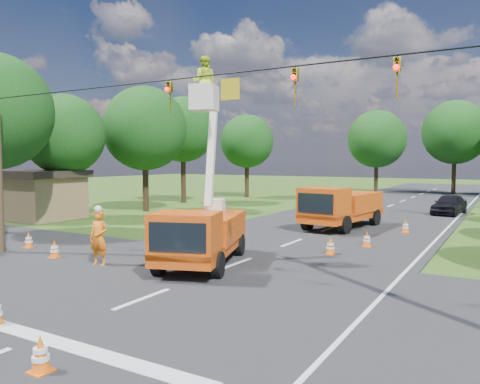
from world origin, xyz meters
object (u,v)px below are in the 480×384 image
Objects in this scene: traffic_cone_6 at (29,240)px; tree_left_e at (183,130)px; shed at (38,194)px; traffic_cone_7 at (406,226)px; tree_left_c at (64,135)px; bucket_truck at (202,221)px; tree_left_d at (145,129)px; traffic_cone_4 at (54,249)px; tree_left_f at (247,141)px; tree_far_a at (377,139)px; traffic_cone_1 at (41,354)px; traffic_cone_8 at (330,246)px; traffic_cone_3 at (367,239)px; ground_worker at (99,238)px; tree_far_b at (455,132)px; second_truck at (340,207)px; distant_car at (449,204)px; traffic_cone_2 at (331,246)px.

tree_left_e reaches higher than traffic_cone_6.
traffic_cone_7 is at bearing 14.95° from shed.
traffic_cone_7 is at bearing 13.37° from tree_left_c.
bucket_truck is 19.41m from tree_left_d.
tree_left_f reaches higher than traffic_cone_4.
tree_far_a is at bearing 70.35° from tree_left_d.
traffic_cone_1 is 12.74m from traffic_cone_8.
traffic_cone_6 is at bearing -148.79° from traffic_cone_3.
traffic_cone_8 is at bearing -78.60° from tree_far_a.
bucket_truck reaches higher than ground_worker.
tree_far_a reaches higher than traffic_cone_7.
ground_worker is at bearing -99.23° from tree_far_b.
tree_left_e is (-19.17, 15.53, 6.13)m from traffic_cone_8.
bucket_truck is at bearing -63.56° from tree_left_f.
tree_left_d is (-15.40, 1.29, 4.89)m from second_truck.
traffic_cone_1 is 0.07× the size of tree_far_a.
tree_left_e reaches higher than traffic_cone_7.
traffic_cone_1 and traffic_cone_3 have the same top height.
traffic_cone_7 is 19.77m from tree_left_d.
traffic_cone_6 is 0.08× the size of tree_left_d.
distant_car is 17.69m from traffic_cone_2.
traffic_cone_3 is at bearing 39.23° from ground_worker.
tree_left_e is at bearing 109.53° from traffic_cone_6.
traffic_cone_1 is 0.08× the size of tree_left_e.
traffic_cone_2 is 39.02m from tree_far_b.
traffic_cone_7 is 1.00× the size of traffic_cone_8.
traffic_cone_6 is 22.88m from tree_left_e.
ground_worker is 11.29m from traffic_cone_3.
traffic_cone_6 is 0.13× the size of shed.
tree_left_c reaches higher than traffic_cone_3.
tree_left_f is (0.20, 15.00, -0.44)m from tree_left_d.
tree_left_d reaches higher than traffic_cone_2.
tree_far_a is (-3.98, 40.71, 4.54)m from bucket_truck.
second_truck is 9.26× the size of traffic_cone_1.
bucket_truck reaches higher than traffic_cone_7.
tree_left_d reaches higher than traffic_cone_6.
tree_left_d is at bearing 118.41° from bucket_truck.
ground_worker is 31.76m from tree_left_f.
tree_left_f reaches higher than traffic_cone_2.
distant_car is 26.91m from traffic_cone_6.
traffic_cone_6 and traffic_cone_7 have the same top height.
second_truck reaches higher than traffic_cone_6.
traffic_cone_7 is 31.83m from tree_far_b.
distant_car reaches higher than traffic_cone_1.
traffic_cone_1 is at bearing -36.25° from shed.
traffic_cone_1 is 10.48m from traffic_cone_4.
tree_far_b reaches higher than shed.
traffic_cone_3 is at bearing 38.09° from bucket_truck.
traffic_cone_1 is at bearing -39.34° from traffic_cone_4.
bucket_truck is 5.58m from traffic_cone_2.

